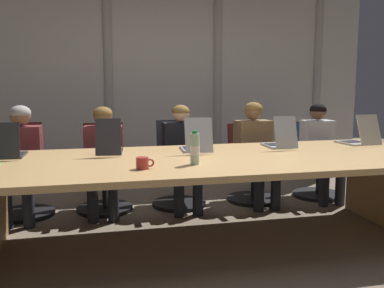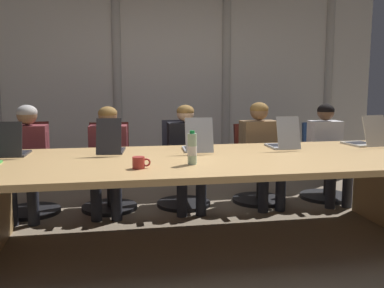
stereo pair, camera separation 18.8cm
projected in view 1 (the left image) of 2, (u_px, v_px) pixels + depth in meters
name	position (u px, v px, depth m)	size (l,w,h in m)	color
ground_plane	(209.00, 242.00, 3.81)	(11.87, 11.87, 0.00)	#7F705B
conference_table	(209.00, 174.00, 3.72)	(4.04, 1.49, 0.75)	tan
curtain_backdrop	(162.00, 83.00, 5.99)	(5.93, 0.17, 2.72)	beige
laptop_left_end	(9.00, 151.00, 3.68)	(0.25, 0.39, 0.31)	#2D2D33
laptop_left_mid	(110.00, 147.00, 3.87)	(0.26, 0.45, 0.32)	#2D2D33
laptop_center	(196.00, 145.00, 4.01)	(0.28, 0.46, 0.32)	#A8ADB7
laptop_right_mid	(279.00, 141.00, 4.23)	(0.23, 0.43, 0.31)	#A8ADB7
laptop_right_end	(358.00, 139.00, 4.43)	(0.29, 0.46, 0.31)	beige
office_chair_left_end	(24.00, 182.00, 4.55)	(0.60, 0.61, 0.95)	#511E19
office_chair_left_mid	(104.00, 178.00, 4.74)	(0.60, 0.60, 0.93)	#511E19
office_chair_center	(178.00, 174.00, 4.92)	(0.60, 0.60, 0.95)	#2D2D38
office_chair_right_mid	(251.00, 172.00, 5.12)	(0.60, 0.60, 0.89)	#511E19
office_chair_right_end	(317.00, 169.00, 5.31)	(0.60, 0.60, 0.89)	navy
person_left_end	(21.00, 155.00, 4.36)	(0.41, 0.56, 1.15)	brown
person_left_mid	(103.00, 154.00, 4.54)	(0.44, 0.57, 1.12)	brown
person_center	(182.00, 151.00, 4.73)	(0.40, 0.55, 1.13)	black
person_right_mid	(256.00, 146.00, 4.93)	(0.44, 0.57, 1.15)	olive
person_right_end	(321.00, 146.00, 5.10)	(0.36, 0.55, 1.12)	silver
water_bottle_primary	(195.00, 149.00, 3.38)	(0.07, 0.07, 0.26)	#ADD1B2
coffee_mug_near	(143.00, 163.00, 3.21)	(0.14, 0.09, 0.09)	#B2332D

